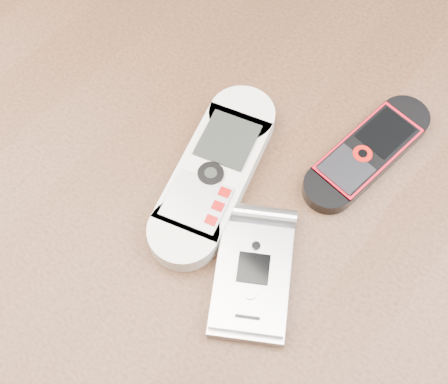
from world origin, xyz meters
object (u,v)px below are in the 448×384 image
at_px(table, 220,245).
at_px(motorola_razr, 253,275).
at_px(nokia_white, 214,173).
at_px(nokia_black_red, 368,152).

distance_m(table, motorola_razr, 0.14).
distance_m(nokia_white, nokia_black_red, 0.13).
bearing_deg(motorola_razr, nokia_white, 116.33).
relative_size(table, nokia_white, 7.05).
distance_m(nokia_white, motorola_razr, 0.09).
bearing_deg(nokia_black_red, motorola_razr, -85.93).
height_order(table, nokia_white, nokia_white).
height_order(nokia_white, motorola_razr, nokia_white).
xyz_separation_m(nokia_black_red, motorola_razr, (-0.01, -0.14, 0.00)).
bearing_deg(nokia_white, table, -51.54).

